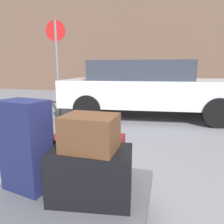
% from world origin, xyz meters
% --- Properties ---
extents(luggage_cart, '(1.14, 0.89, 0.34)m').
position_xyz_m(luggage_cart, '(0.00, 0.00, 0.27)').
color(luggage_cart, '#4C4C51').
rests_on(luggage_cart, ground_plane).
extents(duffel_bag_black_front_right, '(0.59, 0.40, 0.36)m').
position_xyz_m(duffel_bag_black_front_right, '(0.18, -0.07, 0.52)').
color(duffel_bag_black_front_right, black).
rests_on(duffel_bag_black_front_right, luggage_cart).
extents(duffel_bag_maroon_center, '(0.61, 0.32, 0.34)m').
position_xyz_m(duffel_bag_maroon_center, '(0.04, 0.22, 0.51)').
color(duffel_bag_maroon_center, maroon).
rests_on(duffel_bag_maroon_center, luggage_cart).
extents(suitcase_navy_rear_left, '(0.37, 0.28, 0.67)m').
position_xyz_m(suitcase_navy_rear_left, '(-0.32, -0.06, 0.67)').
color(suitcase_navy_rear_left, '#191E47').
rests_on(suitcase_navy_rear_left, luggage_cart).
extents(duffel_bag_brown_topmost_pile, '(0.35, 0.28, 0.23)m').
position_xyz_m(duffel_bag_brown_topmost_pile, '(0.18, -0.07, 0.81)').
color(duffel_bag_brown_topmost_pile, '#51331E').
rests_on(duffel_bag_brown_topmost_pile, duffel_bag_black_front_right).
extents(parked_car, '(4.46, 2.26, 1.42)m').
position_xyz_m(parked_car, '(0.16, 4.14, 0.76)').
color(parked_car, silver).
rests_on(parked_car, ground_plane).
extents(no_parking_sign, '(0.50, 0.07, 2.40)m').
position_xyz_m(no_parking_sign, '(-2.06, 3.60, 1.48)').
color(no_parking_sign, slate).
rests_on(no_parking_sign, ground_plane).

